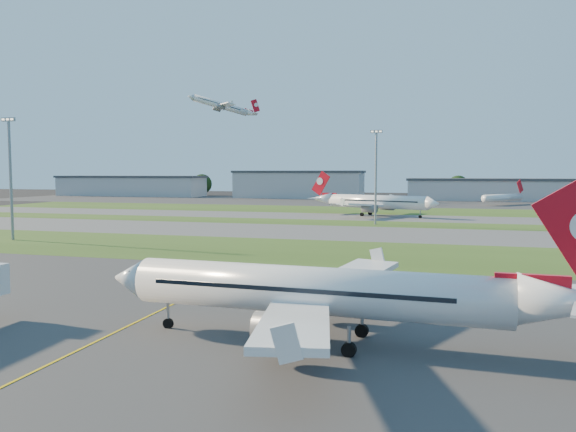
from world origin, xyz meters
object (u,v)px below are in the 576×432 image
(mini_jet_near, at_px, (503,198))
(light_mast_centre, at_px, (376,171))
(light_mast_west, at_px, (10,170))
(airliner_parked, at_px, (317,292))
(airliner_taxiing, at_px, (376,202))

(mini_jet_near, height_order, light_mast_centre, light_mast_centre)
(mini_jet_near, relative_size, light_mast_west, 0.90)
(airliner_parked, xyz_separation_m, light_mast_west, (-78.09, 52.82, 10.47))
(airliner_taxiing, distance_m, light_mast_centre, 31.37)
(airliner_taxiing, height_order, mini_jet_near, airliner_taxiing)
(light_mast_west, height_order, light_mast_centre, same)
(light_mast_west, relative_size, light_mast_centre, 1.00)
(airliner_parked, relative_size, airliner_taxiing, 0.97)
(airliner_parked, bearing_deg, mini_jet_near, 83.15)
(airliner_taxiing, relative_size, light_mast_west, 1.58)
(airliner_parked, bearing_deg, light_mast_west, 148.19)
(airliner_parked, bearing_deg, light_mast_centre, 96.52)
(mini_jet_near, relative_size, light_mast_centre, 0.90)
(light_mast_west, bearing_deg, airliner_taxiing, 52.05)
(light_mast_west, xyz_separation_m, light_mast_centre, (70.00, 56.00, 0.00))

